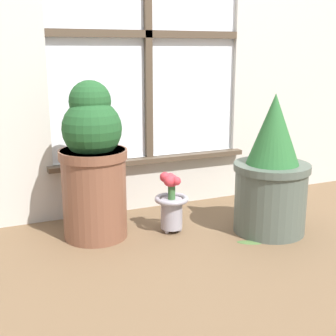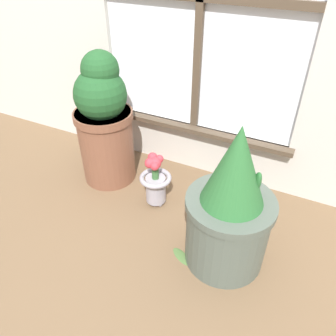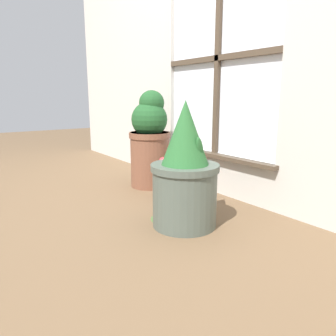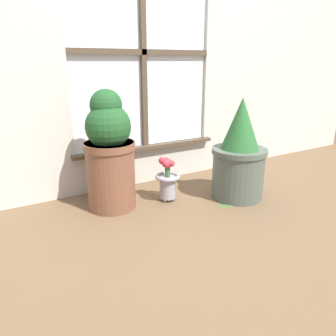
{
  "view_description": "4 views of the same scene",
  "coord_description": "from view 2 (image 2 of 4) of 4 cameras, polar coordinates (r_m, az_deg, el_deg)",
  "views": [
    {
      "loc": [
        -0.87,
        -1.55,
        0.81
      ],
      "look_at": [
        -0.06,
        0.29,
        0.3
      ],
      "focal_mm": 50.0,
      "sensor_mm": 36.0,
      "label": 1
    },
    {
      "loc": [
        0.56,
        -0.79,
        1.13
      ],
      "look_at": [
        0.02,
        0.31,
        0.23
      ],
      "focal_mm": 35.0,
      "sensor_mm": 36.0,
      "label": 2
    },
    {
      "loc": [
        1.62,
        -0.86,
        0.65
      ],
      "look_at": [
        0.04,
        0.25,
        0.22
      ],
      "focal_mm": 35.0,
      "sensor_mm": 36.0,
      "label": 3
    },
    {
      "loc": [
        -1.0,
        -1.34,
        0.83
      ],
      "look_at": [
        -0.04,
        0.3,
        0.21
      ],
      "focal_mm": 35.0,
      "sensor_mm": 36.0,
      "label": 4
    }
  ],
  "objects": [
    {
      "name": "ground_plane",
      "position": [
        1.49,
        -6.13,
        -13.28
      ],
      "size": [
        10.0,
        10.0,
        0.0
      ],
      "primitive_type": "plane",
      "color": "brown"
    },
    {
      "name": "potted_plant_left",
      "position": [
        1.7,
        -11.05,
        7.79
      ],
      "size": [
        0.3,
        0.3,
        0.69
      ],
      "color": "brown",
      "rests_on": "ground_plane"
    },
    {
      "name": "potted_plant_right",
      "position": [
        1.27,
        10.72,
        -7.15
      ],
      "size": [
        0.34,
        0.34,
        0.63
      ],
      "color": "#4C564C",
      "rests_on": "ground_plane"
    },
    {
      "name": "flower_vase",
      "position": [
        1.59,
        -2.22,
        -2.19
      ],
      "size": [
        0.16,
        0.16,
        0.28
      ],
      "color": "#99939E",
      "rests_on": "ground_plane"
    },
    {
      "name": "fallen_leaf",
      "position": [
        1.44,
        2.39,
        -15.05
      ],
      "size": [
        0.12,
        0.09,
        0.01
      ],
      "color": "#476633",
      "rests_on": "ground_plane"
    }
  ]
}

